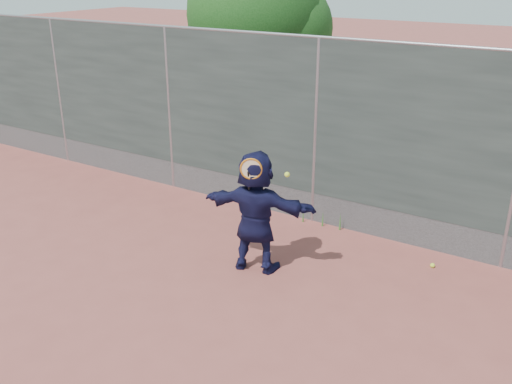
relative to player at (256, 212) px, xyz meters
The scene contains 7 objects.
ground 1.85m from the player, 91.91° to the right, with size 80.00×80.00×0.00m, color #9E4C42.
player is the anchor object (origin of this frame).
ball_ground 2.64m from the player, 31.93° to the left, with size 0.07×0.07×0.07m, color #D1EA34.
fence 2.00m from the player, 91.66° to the left, with size 20.00×0.06×3.03m.
swing_action 0.71m from the player, 63.06° to the right, with size 0.69×0.16×0.51m.
tree_left 6.08m from the player, 120.52° to the left, with size 3.15×3.00×4.53m.
weed_clump 1.92m from the player, 82.20° to the left, with size 0.68×0.07×0.30m.
Camera 1 is at (3.83, -4.41, 4.01)m, focal length 40.00 mm.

